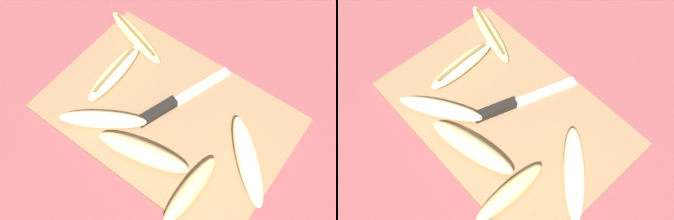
{
  "view_description": "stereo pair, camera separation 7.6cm",
  "coord_description": "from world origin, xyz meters",
  "views": [
    {
      "loc": [
        0.25,
        -0.33,
        0.73
      ],
      "look_at": [
        0.0,
        0.0,
        0.02
      ],
      "focal_mm": 42.0,
      "sensor_mm": 36.0,
      "label": 1
    },
    {
      "loc": [
        0.3,
        -0.27,
        0.73
      ],
      "look_at": [
        0.0,
        0.0,
        0.02
      ],
      "focal_mm": 42.0,
      "sensor_mm": 36.0,
      "label": 2
    }
  ],
  "objects": [
    {
      "name": "banana_soft_right",
      "position": [
        -0.15,
        0.01,
        0.02
      ],
      "size": [
        0.05,
        0.18,
        0.02
      ],
      "rotation": [
        0.0,
        0.0,
        0.06
      ],
      "color": "beige",
      "rests_on": "cutting_board"
    },
    {
      "name": "banana_spotted_left",
      "position": [
        -0.18,
        0.11,
        0.02
      ],
      "size": [
        0.19,
        0.09,
        0.02
      ],
      "rotation": [
        0.0,
        0.0,
        1.28
      ],
      "color": "#DBC684",
      "rests_on": "cutting_board"
    },
    {
      "name": "knife",
      "position": [
        -0.01,
        0.01,
        0.02
      ],
      "size": [
        0.09,
        0.23,
        0.02
      ],
      "rotation": [
        0.0,
        0.0,
        -0.32
      ],
      "color": "black",
      "rests_on": "cutting_board"
    },
    {
      "name": "banana_mellow_near",
      "position": [
        0.02,
        -0.11,
        0.03
      ],
      "size": [
        0.2,
        0.09,
        0.04
      ],
      "rotation": [
        0.0,
        0.0,
        4.95
      ],
      "color": "beige",
      "rests_on": "cutting_board"
    },
    {
      "name": "banana_pale_long",
      "position": [
        -0.09,
        -0.1,
        0.03
      ],
      "size": [
        0.17,
        0.13,
        0.03
      ],
      "rotation": [
        0.0,
        0.0,
        5.29
      ],
      "color": "beige",
      "rests_on": "cutting_board"
    },
    {
      "name": "ground_plane",
      "position": [
        0.0,
        0.0,
        0.0
      ],
      "size": [
        4.0,
        4.0,
        0.0
      ],
      "primitive_type": "plane",
      "color": "#93474C"
    },
    {
      "name": "banana_bright_far",
      "position": [
        0.19,
        -0.0,
        0.03
      ],
      "size": [
        0.16,
        0.16,
        0.04
      ],
      "rotation": [
        0.0,
        0.0,
        0.77
      ],
      "color": "beige",
      "rests_on": "cutting_board"
    },
    {
      "name": "banana_golden_short",
      "position": [
        0.14,
        -0.12,
        0.03
      ],
      "size": [
        0.04,
        0.16,
        0.04
      ],
      "rotation": [
        0.0,
        0.0,
        3.13
      ],
      "color": "#EDD689",
      "rests_on": "cutting_board"
    },
    {
      "name": "cutting_board",
      "position": [
        0.0,
        0.0,
        0.01
      ],
      "size": [
        0.51,
        0.34,
        0.01
      ],
      "color": "#997551",
      "rests_on": "ground_plane"
    }
  ]
}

